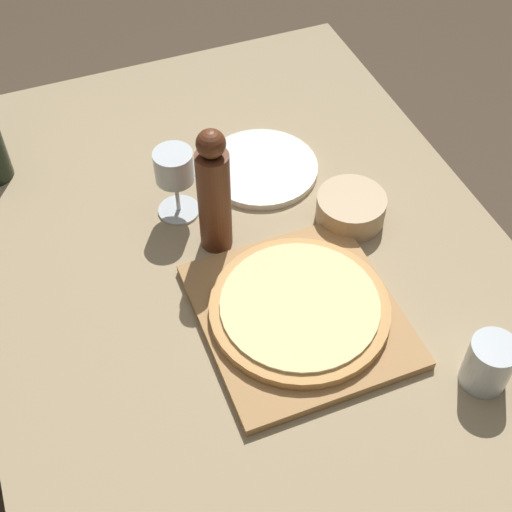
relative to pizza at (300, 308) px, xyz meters
name	(u,v)px	position (x,y,z in m)	size (l,w,h in m)	color
ground_plane	(251,450)	(-0.04, 0.14, -0.76)	(12.00, 12.00, 0.00)	#4C3D2D
dining_table	(250,298)	(-0.04, 0.14, -0.12)	(0.95, 1.35, 0.74)	#9E8966
cutting_board	(299,315)	(0.00, 0.00, -0.02)	(0.32, 0.34, 0.02)	#A87A47
pizza	(300,308)	(0.00, 0.00, 0.00)	(0.30, 0.30, 0.02)	tan
pepper_mill	(214,194)	(-0.07, 0.21, 0.09)	(0.06, 0.06, 0.26)	#5B2D19
wine_glass	(174,171)	(-0.11, 0.31, 0.07)	(0.08, 0.08, 0.14)	silver
small_bowl	(351,209)	(0.18, 0.18, 0.00)	(0.13, 0.13, 0.06)	tan
drinking_tumbler	(489,363)	(0.22, -0.21, 0.02)	(0.07, 0.07, 0.09)	silver
dinner_plate	(261,168)	(0.08, 0.36, -0.02)	(0.23, 0.23, 0.01)	silver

